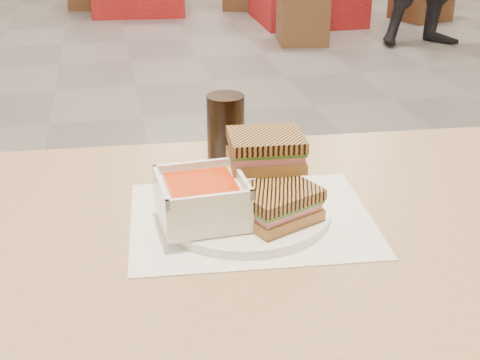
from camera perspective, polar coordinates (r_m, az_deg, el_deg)
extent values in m
cube|color=tan|center=(1.00, 5.31, -4.45)|extent=(1.24, 0.77, 0.03)
cylinder|color=tan|center=(1.47, -20.18, -12.73)|extent=(0.06, 0.06, 0.72)
cube|color=white|center=(0.99, 0.99, -3.41)|extent=(0.39, 0.31, 0.00)
cylinder|color=white|center=(1.00, 0.38, -2.71)|extent=(0.26, 0.26, 0.01)
cube|color=white|center=(0.95, -3.34, -1.98)|extent=(0.13, 0.13, 0.05)
cube|color=red|center=(0.94, -3.39, -0.41)|extent=(0.10, 0.10, 0.01)
cube|color=white|center=(0.95, 0.07, 0.21)|extent=(0.01, 0.12, 0.01)
cube|color=white|center=(0.93, -6.94, -0.58)|extent=(0.01, 0.12, 0.01)
cube|color=white|center=(0.99, -4.09, 1.22)|extent=(0.12, 0.01, 0.01)
cube|color=white|center=(0.89, -2.61, -1.75)|extent=(0.12, 0.01, 0.01)
cube|color=#99673B|center=(0.96, 3.26, -2.92)|extent=(0.14, 0.13, 0.02)
cube|color=#CC7682|center=(0.95, 3.28, -2.20)|extent=(0.13, 0.12, 0.01)
cube|color=#386B23|center=(0.95, 3.29, -1.76)|extent=(0.13, 0.12, 0.01)
cube|color=olive|center=(0.94, 3.30, -1.17)|extent=(0.14, 0.13, 0.02)
cube|color=#99673B|center=(1.01, 2.26, 1.77)|extent=(0.12, 0.10, 0.02)
cube|color=#CC7682|center=(1.00, 2.27, 2.51)|extent=(0.11, 0.09, 0.01)
cube|color=#386B23|center=(1.00, 2.28, 2.96)|extent=(0.12, 0.10, 0.01)
cube|color=olive|center=(1.00, 2.29, 3.56)|extent=(0.12, 0.10, 0.02)
cylinder|color=black|center=(1.13, -1.25, 4.03)|extent=(0.06, 0.06, 0.14)
cube|color=brown|center=(5.34, 5.48, 14.03)|extent=(0.42, 0.42, 0.42)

